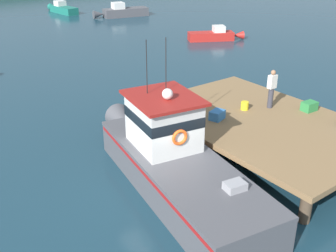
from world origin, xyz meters
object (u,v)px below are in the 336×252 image
Objects in this scene: crate_stack_mid_dock at (217,115)px; deckhand_by_the_boat at (272,88)px; main_fishing_boat at (172,158)px; bait_bucket at (245,106)px; moored_boat_outer_mooring at (215,35)px; moored_boat_far_right at (122,12)px; moored_boat_mid_harbor at (62,9)px; crate_stack_near_edge at (309,106)px.

deckhand_by_the_boat is (2.61, -0.43, 0.68)m from crate_stack_mid_dock.
bait_bucket is (4.68, 1.19, 0.36)m from main_fishing_boat.
main_fishing_boat is at bearing -159.70° from crate_stack_mid_dock.
deckhand_by_the_boat is 17.41m from moored_boat_outer_mooring.
crate_stack_mid_dock is at bearing -113.80° from moored_boat_far_right.
moored_boat_far_right is 1.17× the size of moored_boat_mid_harbor.
crate_stack_mid_dock is at bearing -103.57° from moored_boat_mid_harbor.
crate_stack_near_edge is at bearing -106.21° from moored_boat_far_right.
moored_boat_far_right is at bearing 69.03° from bait_bucket.
moored_boat_mid_harbor reaches higher than moored_boat_outer_mooring.
moored_boat_far_right is at bearing -56.11° from moored_boat_mid_harbor.
deckhand_by_the_boat is 0.28× the size of moored_boat_far_right.
main_fishing_boat is at bearing -107.89° from moored_boat_mid_harbor.
main_fishing_boat is 36.22m from moored_boat_mid_harbor.
deckhand_by_the_boat is 29.37m from moored_boat_far_right.
moored_boat_mid_harbor is at bearing 103.13° from moored_boat_outer_mooring.
crate_stack_near_edge reaches higher than moored_boat_outer_mooring.
main_fishing_boat reaches higher than bait_bucket.
moored_boat_far_right is 1.33× the size of moored_boat_outer_mooring.
crate_stack_near_edge is 0.14× the size of moored_boat_outer_mooring.
main_fishing_boat reaches higher than deckhand_by_the_boat.
crate_stack_mid_dock is 2.73m from deckhand_by_the_boat.
moored_boat_mid_harbor is (11.13, 34.47, -0.57)m from main_fishing_boat.
moored_boat_mid_harbor is (5.43, 33.75, -1.63)m from deckhand_by_the_boat.
moored_boat_far_right is 13.62m from moored_boat_outer_mooring.
moored_boat_outer_mooring is at bearing -76.87° from moored_boat_mid_harbor.
main_fishing_boat reaches higher than moored_boat_far_right.
crate_stack_near_edge is at bearing -97.18° from moored_boat_mid_harbor.
moored_boat_outer_mooring is (8.97, 15.35, -0.99)m from crate_stack_near_edge.
deckhand_by_the_boat reaches higher than crate_stack_mid_dock.
deckhand_by_the_boat is at bearing -9.27° from crate_stack_mid_dock.
deckhand_by_the_boat is at bearing -99.14° from moored_boat_mid_harbor.
bait_bucket is at bearing 154.91° from deckhand_by_the_boat.
crate_stack_near_edge is at bearing -4.09° from main_fishing_boat.
moored_boat_outer_mooring is (10.00, 14.16, -1.66)m from deckhand_by_the_boat.
crate_stack_mid_dock is 0.10× the size of moored_boat_far_right.
deckhand_by_the_boat is (5.70, 0.72, 1.05)m from main_fishing_boat.
moored_boat_mid_harbor is 1.14× the size of moored_boat_outer_mooring.
moored_boat_mid_harbor is (6.44, 33.28, -0.94)m from bait_bucket.
crate_stack_near_edge is 30.18m from moored_boat_far_right.
moored_boat_far_right is at bearing 92.32° from moored_boat_outer_mooring.
main_fishing_boat is at bearing 175.91° from crate_stack_near_edge.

